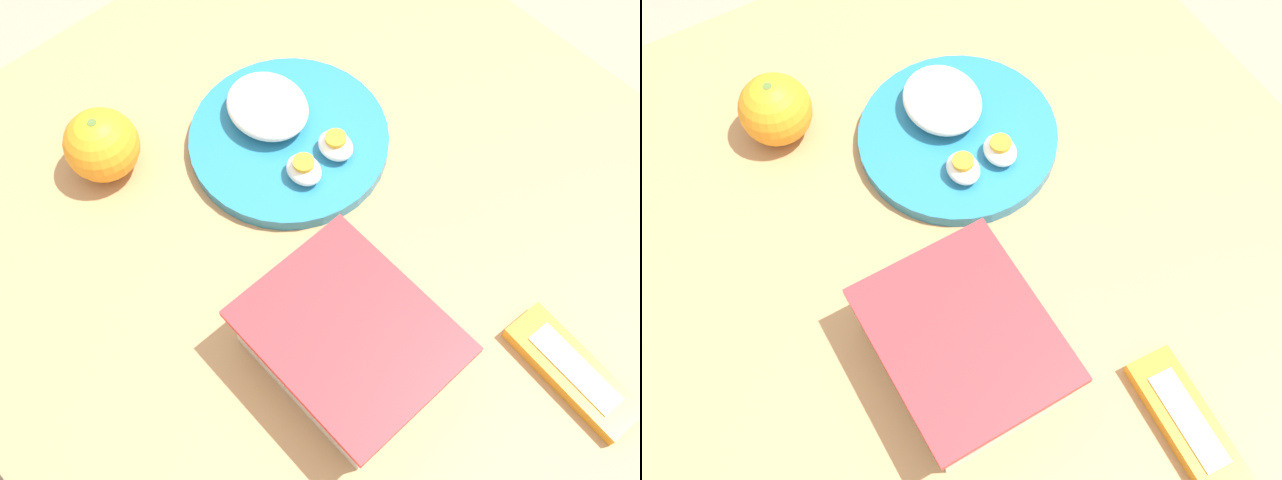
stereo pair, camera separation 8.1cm
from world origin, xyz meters
The scene contains 6 objects.
ground_plane centered at (0.00, 0.00, 0.00)m, with size 10.00×10.00×0.00m, color gray.
table centered at (0.00, 0.00, 0.64)m, with size 0.98×0.85×0.77m.
food_container centered at (-0.09, 0.09, 0.81)m, with size 0.20×0.16×0.08m.
orange_fruit centered at (0.27, 0.13, 0.82)m, with size 0.09×0.09×0.09m.
rice_plate centered at (0.16, -0.04, 0.79)m, with size 0.24×0.24×0.06m.
candy_bar centered at (-0.26, -0.07, 0.78)m, with size 0.15×0.06×0.02m.
Camera 1 is at (-0.26, 0.29, 1.52)m, focal length 42.00 mm.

